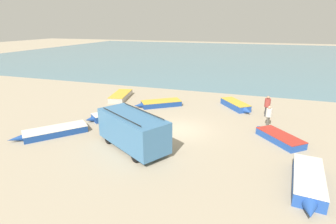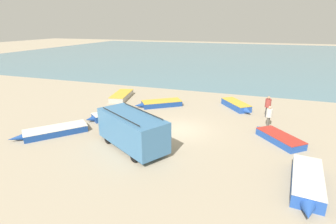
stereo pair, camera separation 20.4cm
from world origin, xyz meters
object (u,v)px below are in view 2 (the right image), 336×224
Objects in this scene: fishing_rowboat_2 at (122,95)px; fisherman_0 at (269,115)px; parked_van at (132,130)px; fishing_rowboat_0 at (279,138)px; fishing_rowboat_1 at (160,103)px; fishing_rowboat_5 at (237,105)px; fisherman_1 at (268,105)px; fishing_rowboat_3 at (110,115)px; fishing_rowboat_4 at (54,131)px; fishing_rowboat_6 at (307,183)px.

fisherman_0 is at bearing -115.41° from fishing_rowboat_2.
parked_van is 1.52× the size of fishing_rowboat_0.
fishing_rowboat_1 reaches higher than fishing_rowboat_0.
fishing_rowboat_5 is 2.09× the size of fisherman_1.
fishing_rowboat_3 is at bearing -94.29° from fishing_rowboat_5.
fisherman_0 reaches higher than fishing_rowboat_1.
fisherman_1 is (9.67, 0.02, 0.84)m from fishing_rowboat_1.
parked_van is 6.34m from fishing_rowboat_4.
fishing_rowboat_0 is 5.01m from fisherman_1.
fisherman_1 is at bearing 162.25° from fishing_rowboat_4.
fishing_rowboat_3 is 11.63m from fishing_rowboat_5.
fisherman_0 reaches higher than fishing_rowboat_2.
fishing_rowboat_0 is (8.92, 4.08, -0.98)m from parked_van.
parked_van reaches higher than fishing_rowboat_6.
fishing_rowboat_0 is 5.48m from fishing_rowboat_6.
fisherman_1 is at bearing 148.72° from fishing_rowboat_3.
fishing_rowboat_4 is at bearing 12.68° from fishing_rowboat_3.
fisherman_0 is at bearing -161.49° from fishing_rowboat_6.
fisherman_0 reaches higher than fishing_rowboat_0.
parked_van is 3.05× the size of fisherman_1.
fishing_rowboat_3 reaches higher than fishing_rowboat_1.
fishing_rowboat_5 is at bearing -66.74° from fisherman_1.
fishing_rowboat_3 is 15.23m from fishing_rowboat_6.
fishing_rowboat_4 is 1.19× the size of fishing_rowboat_5.
fishing_rowboat_5 reaches higher than fishing_rowboat_3.
fishing_rowboat_2 is 1.08× the size of fishing_rowboat_4.
fisherman_0 is at bearing 138.61° from fishing_rowboat_3.
fishing_rowboat_1 is 10.14m from fishing_rowboat_4.
parked_van is 10.06m from fishing_rowboat_6.
fishing_rowboat_1 is 5.42m from fishing_rowboat_3.
fisherman_0 is (-1.67, 7.91, 0.66)m from fishing_rowboat_6.
fishing_rowboat_2 is 2.94× the size of fisherman_0.
fishing_rowboat_1 is 7.21m from fishing_rowboat_5.
parked_van is 6.10m from fishing_rowboat_3.
fishing_rowboat_2 is (-15.29, 6.20, 0.02)m from fishing_rowboat_0.
fisherman_1 is (14.47, 8.95, 0.85)m from fishing_rowboat_4.
fishing_rowboat_2 is 20.00m from fishing_rowboat_6.
fisherman_1 is at bearing -106.46° from fishing_rowboat_2.
fisherman_1 reaches higher than fishing_rowboat_6.
fishing_rowboat_6 reaches higher than fishing_rowboat_5.
parked_van is at bearing -64.70° from fishing_rowboat_5.
fishing_rowboat_3 is at bearing -14.39° from parked_van.
fishing_rowboat_4 is at bearing 65.08° from fishing_rowboat_0.
fishing_rowboat_5 is (5.57, 10.56, -0.93)m from parked_van.
fisherman_1 is (-0.06, 2.36, 0.09)m from fisherman_0.
fisherman_1 reaches higher than fishing_rowboat_3.
fishing_rowboat_3 is 0.76× the size of fishing_rowboat_4.
fishing_rowboat_1 is at bearing -167.74° from fishing_rowboat_4.
fishing_rowboat_1 is (-10.39, 4.87, 0.01)m from fishing_rowboat_0.
fishing_rowboat_6 is (14.17, -5.59, 0.07)m from fishing_rowboat_3.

